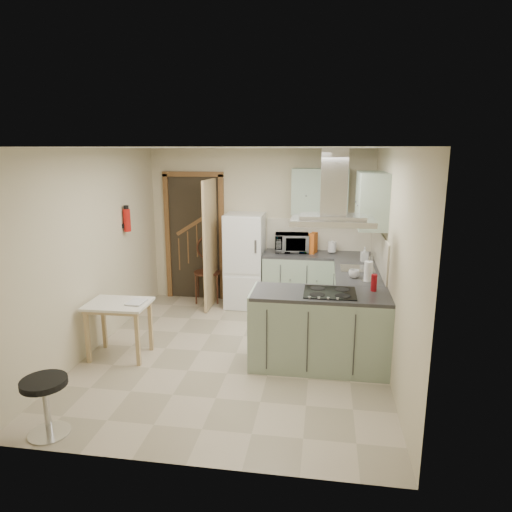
% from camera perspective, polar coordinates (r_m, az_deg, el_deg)
% --- Properties ---
extents(floor, '(4.20, 4.20, 0.00)m').
position_cam_1_polar(floor, '(5.82, -2.52, -12.04)').
color(floor, '#B9A990').
rests_on(floor, ground).
extents(ceiling, '(4.20, 4.20, 0.00)m').
position_cam_1_polar(ceiling, '(5.27, -2.80, 13.38)').
color(ceiling, silver).
rests_on(ceiling, back_wall).
extents(back_wall, '(3.60, 0.00, 3.60)m').
position_cam_1_polar(back_wall, '(7.44, 0.51, 3.67)').
color(back_wall, beige).
rests_on(back_wall, floor).
extents(left_wall, '(0.00, 4.20, 4.20)m').
position_cam_1_polar(left_wall, '(6.02, -19.70, 0.61)').
color(left_wall, beige).
rests_on(left_wall, floor).
extents(right_wall, '(0.00, 4.20, 4.20)m').
position_cam_1_polar(right_wall, '(5.36, 16.56, -0.64)').
color(right_wall, beige).
rests_on(right_wall, floor).
extents(doorway, '(1.10, 0.12, 2.10)m').
position_cam_1_polar(doorway, '(7.68, -7.68, 2.33)').
color(doorway, brown).
rests_on(doorway, floor).
extents(fridge, '(0.60, 0.60, 1.50)m').
position_cam_1_polar(fridge, '(7.28, -1.39, -0.56)').
color(fridge, white).
rests_on(fridge, floor).
extents(counter_back, '(1.08, 0.60, 0.90)m').
position_cam_1_polar(counter_back, '(7.27, 5.33, -3.10)').
color(counter_back, '#9EB2A0').
rests_on(counter_back, floor).
extents(counter_right, '(0.60, 1.95, 0.90)m').
position_cam_1_polar(counter_right, '(6.63, 12.26, -4.97)').
color(counter_right, '#9EB2A0').
rests_on(counter_right, floor).
extents(splashback, '(1.68, 0.02, 0.50)m').
position_cam_1_polar(splashback, '(7.38, 7.91, 2.67)').
color(splashback, beige).
rests_on(splashback, counter_back).
extents(wall_cabinet_back, '(0.85, 0.35, 0.70)m').
position_cam_1_polar(wall_cabinet_back, '(7.12, 7.98, 7.98)').
color(wall_cabinet_back, '#9EB2A0').
rests_on(wall_cabinet_back, back_wall).
extents(wall_cabinet_right, '(0.35, 0.90, 0.70)m').
position_cam_1_polar(wall_cabinet_right, '(6.08, 14.24, 6.83)').
color(wall_cabinet_right, '#9EB2A0').
rests_on(wall_cabinet_right, right_wall).
extents(peninsula, '(1.55, 0.65, 0.90)m').
position_cam_1_polar(peninsula, '(5.38, 7.96, -9.11)').
color(peninsula, '#9EB2A0').
rests_on(peninsula, floor).
extents(hob, '(0.58, 0.50, 0.01)m').
position_cam_1_polar(hob, '(5.23, 9.22, -4.52)').
color(hob, black).
rests_on(hob, peninsula).
extents(extractor_hood, '(0.90, 0.55, 0.10)m').
position_cam_1_polar(extractor_hood, '(5.04, 9.55, 4.32)').
color(extractor_hood, silver).
rests_on(extractor_hood, ceiling).
extents(sink, '(0.45, 0.40, 0.01)m').
position_cam_1_polar(sink, '(6.33, 12.55, -1.55)').
color(sink, silver).
rests_on(sink, counter_right).
extents(fire_extinguisher, '(0.10, 0.10, 0.32)m').
position_cam_1_polar(fire_extinguisher, '(6.74, -15.83, 4.32)').
color(fire_extinguisher, '#B2140F').
rests_on(fire_extinguisher, left_wall).
extents(drop_leaf_table, '(0.75, 0.57, 0.69)m').
position_cam_1_polar(drop_leaf_table, '(5.85, -16.65, -8.81)').
color(drop_leaf_table, tan).
rests_on(drop_leaf_table, floor).
extents(bentwood_chair, '(0.51, 0.51, 0.98)m').
position_cam_1_polar(bentwood_chair, '(7.61, -6.12, -2.04)').
color(bentwood_chair, '#4D3319').
rests_on(bentwood_chair, floor).
extents(stool, '(0.47, 0.47, 0.53)m').
position_cam_1_polar(stool, '(4.63, -24.72, -16.73)').
color(stool, black).
rests_on(stool, floor).
extents(microwave, '(0.56, 0.41, 0.29)m').
position_cam_1_polar(microwave, '(7.20, 4.50, 1.65)').
color(microwave, black).
rests_on(microwave, counter_back).
extents(kettle, '(0.14, 0.14, 0.20)m').
position_cam_1_polar(kettle, '(7.21, 9.48, 1.15)').
color(kettle, silver).
rests_on(kettle, counter_back).
extents(cereal_box, '(0.14, 0.23, 0.32)m').
position_cam_1_polar(cereal_box, '(7.16, 7.16, 1.62)').
color(cereal_box, '#C25416').
rests_on(cereal_box, counter_back).
extents(soap_bottle, '(0.11, 0.11, 0.21)m').
position_cam_1_polar(soap_bottle, '(6.75, 13.41, 0.19)').
color(soap_bottle, '#B7B9C4').
rests_on(soap_bottle, counter_right).
extents(paper_towel, '(0.11, 0.11, 0.26)m').
position_cam_1_polar(paper_towel, '(5.74, 13.87, -1.84)').
color(paper_towel, white).
rests_on(paper_towel, counter_right).
extents(cup, '(0.15, 0.15, 0.10)m').
position_cam_1_polar(cup, '(5.88, 12.14, -2.20)').
color(cup, silver).
rests_on(cup, counter_right).
extents(red_bottle, '(0.07, 0.07, 0.20)m').
position_cam_1_polar(red_bottle, '(5.38, 14.53, -3.25)').
color(red_bottle, '#9E0D15').
rests_on(red_bottle, peninsula).
extents(book, '(0.20, 0.27, 0.11)m').
position_cam_1_polar(book, '(5.69, -15.61, -5.07)').
color(book, '#A2363C').
rests_on(book, drop_leaf_table).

